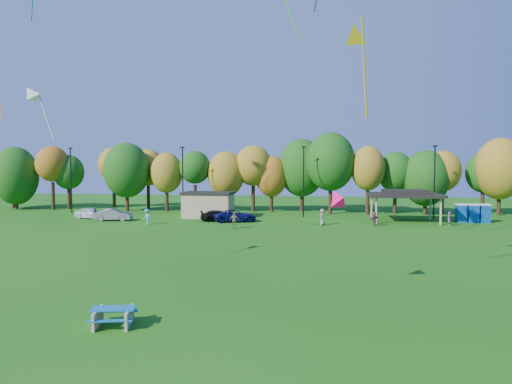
# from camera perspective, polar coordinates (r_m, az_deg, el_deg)

# --- Properties ---
(ground) EXTENTS (160.00, 160.00, 0.00)m
(ground) POSITION_cam_1_polar(r_m,az_deg,el_deg) (20.17, -5.26, -15.95)
(ground) COLOR #19600F
(ground) RESTS_ON ground
(tree_line) EXTENTS (93.57, 10.55, 11.15)m
(tree_line) POSITION_cam_1_polar(r_m,az_deg,el_deg) (64.24, 3.48, 2.70)
(tree_line) COLOR black
(tree_line) RESTS_ON ground
(lamp_posts) EXTENTS (64.50, 0.25, 9.09)m
(lamp_posts) POSITION_cam_1_polar(r_m,az_deg,el_deg) (58.57, 5.96, 1.63)
(lamp_posts) COLOR black
(lamp_posts) RESTS_ON ground
(utility_building) EXTENTS (6.30, 4.30, 3.25)m
(utility_building) POSITION_cam_1_polar(r_m,az_deg,el_deg) (58.54, -5.97, -1.57)
(utility_building) COLOR tan
(utility_building) RESTS_ON ground
(pavilion) EXTENTS (8.20, 6.20, 3.77)m
(pavilion) POSITION_cam_1_polar(r_m,az_deg,el_deg) (56.39, 18.09, -0.29)
(pavilion) COLOR tan
(pavilion) RESTS_ON ground
(porta_potties) EXTENTS (3.75, 1.27, 2.18)m
(porta_potties) POSITION_cam_1_polar(r_m,az_deg,el_deg) (58.82, 25.47, -2.38)
(porta_potties) COLOR #0C439C
(porta_potties) RESTS_ON ground
(picnic_table) EXTENTS (2.07, 1.84, 0.77)m
(picnic_table) POSITION_cam_1_polar(r_m,az_deg,el_deg) (20.43, -17.40, -14.51)
(picnic_table) COLOR tan
(picnic_table) RESTS_ON ground
(car_a) EXTENTS (4.25, 2.58, 1.35)m
(car_a) POSITION_cam_1_polar(r_m,az_deg,el_deg) (60.54, -20.05, -2.51)
(car_a) COLOR white
(car_a) RESTS_ON ground
(car_b) EXTENTS (4.53, 2.31, 1.42)m
(car_b) POSITION_cam_1_polar(r_m,az_deg,el_deg) (57.38, -17.38, -2.73)
(car_b) COLOR gray
(car_b) RESTS_ON ground
(car_c) EXTENTS (5.57, 3.89, 1.41)m
(car_c) POSITION_cam_1_polar(r_m,az_deg,el_deg) (53.79, -2.64, -2.99)
(car_c) COLOR #0E1156
(car_c) RESTS_ON ground
(car_d) EXTENTS (4.75, 3.11, 1.28)m
(car_d) POSITION_cam_1_polar(r_m,az_deg,el_deg) (54.58, -4.69, -2.97)
(car_d) COLOR black
(car_d) RESTS_ON ground
(far_person_0) EXTENTS (1.33, 1.13, 1.78)m
(far_person_0) POSITION_cam_1_polar(r_m,az_deg,el_deg) (52.53, -13.49, -3.03)
(far_person_0) COLOR #539BB6
(far_person_0) RESTS_ON ground
(far_person_1) EXTENTS (0.95, 0.90, 1.55)m
(far_person_1) POSITION_cam_1_polar(r_m,az_deg,el_deg) (58.97, -19.44, -2.55)
(far_person_1) COLOR #435294
(far_person_1) RESTS_ON ground
(far_person_2) EXTENTS (0.92, 1.07, 1.84)m
(far_person_2) POSITION_cam_1_polar(r_m,az_deg,el_deg) (51.14, 8.30, -3.11)
(far_person_2) COLOR gray
(far_person_2) RESTS_ON ground
(far_person_3) EXTENTS (1.35, 1.31, 1.54)m
(far_person_3) POSITION_cam_1_polar(r_m,az_deg,el_deg) (51.83, 14.56, -3.27)
(far_person_3) COLOR #943D54
(far_person_3) RESTS_ON ground
(far_person_4) EXTENTS (1.05, 0.45, 1.78)m
(far_person_4) POSITION_cam_1_polar(r_m,az_deg,el_deg) (47.94, -2.74, -3.55)
(far_person_4) COLOR olive
(far_person_4) RESTS_ON ground
(far_person_5) EXTENTS (0.44, 0.61, 1.54)m
(far_person_5) POSITION_cam_1_polar(r_m,az_deg,el_deg) (54.63, 22.97, -3.09)
(far_person_5) COLOR #A14C99
(far_person_5) RESTS_ON ground
(kite_0) EXTENTS (1.67, 3.31, 5.47)m
(kite_0) POSITION_cam_1_polar(r_m,az_deg,el_deg) (26.15, 12.32, 18.85)
(kite_0) COLOR gold
(kite_4) EXTENTS (2.11, 1.01, 3.39)m
(kite_4) POSITION_cam_1_polar(r_m,az_deg,el_deg) (30.28, -26.29, 10.93)
(kite_4) COLOR silver
(kite_5) EXTENTS (1.54, 1.68, 1.36)m
(kite_5) POSITION_cam_1_polar(r_m,az_deg,el_deg) (24.00, 10.07, -0.67)
(kite_5) COLOR #FF0E68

